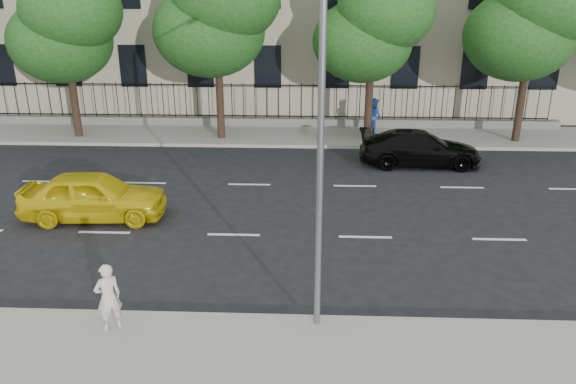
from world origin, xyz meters
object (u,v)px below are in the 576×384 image
Objects in this scene: yellow_taxi at (94,196)px; black_sedan at (420,148)px; street_light at (321,94)px; woman_near at (108,297)px.

black_sedan is (11.50, 6.14, -0.06)m from yellow_taxi.
woman_near is at bearing -168.05° from street_light.
street_light is 1.76× the size of yellow_taxi.
yellow_taxi is at bearing 143.10° from street_light.
yellow_taxi is 13.04m from black_sedan.
yellow_taxi is 2.93× the size of woman_near.
black_sedan is at bearing -65.20° from yellow_taxi.
woman_near is (2.67, -6.31, 0.15)m from yellow_taxi.
yellow_taxi is 0.92× the size of black_sedan.
yellow_taxi is 6.85m from woman_near.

